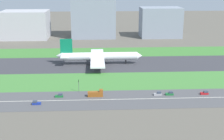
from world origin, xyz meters
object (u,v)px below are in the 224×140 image
Objects in this scene: car_6 at (158,94)px; car_2 at (205,93)px; airliner at (98,56)px; car_0 at (170,94)px; truck_0 at (96,94)px; hangar_building at (93,13)px; car_5 at (59,96)px; traffic_light at (79,85)px; car_4 at (36,103)px; office_tower at (160,22)px; terminal_building at (26,25)px; fuel_tank_west at (90,24)px.

car_2 is (26.48, 0.00, 0.00)m from car_6.
airliner reaches higher than car_0.
hangar_building is at bearing 90.47° from truck_0.
car_5 is 1.00× the size of car_6.
hangar_building reaches higher than car_5.
hangar_building is (8.24, 174.01, 22.78)m from traffic_light.
office_tower is (102.93, 192.00, 15.25)m from car_4.
terminal_building is (-115.94, 182.00, 13.82)m from car_0.
car_6 is 0.09× the size of terminal_building.
car_0 and car_4 have the same top height.
traffic_light is (-11.56, -60.01, -1.94)m from airliner.
airliner is 68.18m from truck_0.
car_2 is 0.18× the size of fuel_tank_west.
car_4 is 195.99m from hangar_building.
car_5 is at bearing -107.78° from airliner.
car_5 is 0.18× the size of fuel_tank_west.
car_5 is 227.60m from fuel_tank_west.
traffic_light is at bearing 140.60° from truck_0.
hangar_building is 48.68m from fuel_tank_west.
car_2 is 0.61× the size of traffic_light.
hangar_building is at bearing -84.88° from fuel_tank_west.
car_6 is 187.38m from hangar_building.
office_tower is (30.72, 182.00, 15.25)m from car_0.
traffic_light reaches higher than car_6.
traffic_light is (-44.37, 7.99, 3.37)m from car_6.
office_tower reaches higher than car_4.
hangar_building is at bearing 84.20° from car_5.
fuel_tank_west is (4.21, 219.01, 4.66)m from traffic_light.
car_0 and car_2 have the same top height.
terminal_building reaches higher than truck_0.
car_5 is at bearing -95.80° from hangar_building.
traffic_light reaches higher than car_0.
hangar_building is at bearing 101.23° from car_6.
car_4 is (-92.03, -10.00, 0.00)m from car_2.
car_4 is at bearing -171.33° from car_6.
car_0 is at bearing -76.77° from hangar_building.
car_2 is 236.72m from fuel_tank_west.
car_0 is 41.30m from truck_0.
airliner is at bearing 115.76° from car_6.
car_0 is at bearing 0.00° from truck_0.
office_tower is at bearing 0.00° from hangar_building.
fuel_tank_west is (-4.03, 45.00, -18.12)m from hangar_building.
terminal_building is 0.90× the size of hangar_building.
car_5 is at bearing 180.00° from truck_0.
traffic_light is 0.16× the size of office_tower.
terminal_building reaches higher than car_2.
airliner is at bearing 72.22° from car_5.
car_5 is 61.27m from car_0.
car_0 is 72.89m from car_4.
car_2 is at bearing -71.02° from hangar_building.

